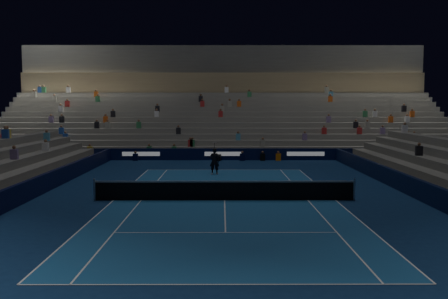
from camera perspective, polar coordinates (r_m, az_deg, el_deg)
name	(u,v)px	position (r m, az deg, el deg)	size (l,w,h in m)	color
ground	(225,200)	(25.39, 0.06, -5.69)	(90.00, 90.00, 0.00)	#0D254E
court_surface	(225,200)	(25.39, 0.06, -5.67)	(10.97, 23.77, 0.01)	#19508B
sponsor_barrier_far	(223,154)	(43.65, -0.07, -0.53)	(44.00, 0.25, 1.00)	black
sponsor_barrier_east	(421,190)	(27.15, 21.06, -4.25)	(0.25, 37.00, 1.00)	#081232
sponsor_barrier_west	(27,191)	(27.05, -21.02, -4.28)	(0.25, 37.00, 1.00)	black
grandstand_main	(223,118)	(52.87, -0.10, 3.56)	(44.00, 15.20, 11.20)	slate
tennis_net	(225,190)	(25.30, 0.06, -4.56)	(12.90, 0.10, 1.10)	#B2B2B7
tennis_player	(214,161)	(34.65, -1.07, -1.31)	(0.65, 0.43, 1.80)	black
broadcast_camera	(218,158)	(43.05, -0.64, -0.90)	(0.51, 0.90, 0.54)	black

